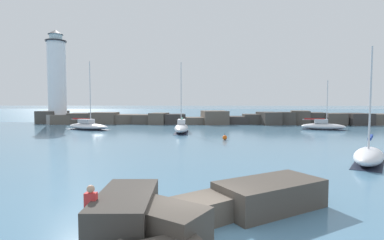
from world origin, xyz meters
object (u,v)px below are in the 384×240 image
(sailboat_moored_1, at_px, (369,156))
(person_on_rocks, at_px, (91,210))
(mooring_buoy_orange_near, at_px, (225,138))
(lighthouse, at_px, (57,82))
(sailboat_moored_4, at_px, (323,126))
(sailboat_moored_2, at_px, (181,127))
(sailboat_moored_3, at_px, (88,126))

(sailboat_moored_1, bearing_deg, person_on_rocks, -139.52)
(mooring_buoy_orange_near, bearing_deg, lighthouse, 143.43)
(sailboat_moored_1, relative_size, person_on_rocks, 4.44)
(lighthouse, distance_m, sailboat_moored_4, 48.99)
(sailboat_moored_4, bearing_deg, person_on_rocks, -118.79)
(sailboat_moored_1, bearing_deg, lighthouse, 138.63)
(lighthouse, height_order, sailboat_moored_2, lighthouse)
(sailboat_moored_2, distance_m, mooring_buoy_orange_near, 9.89)
(mooring_buoy_orange_near, bearing_deg, sailboat_moored_1, -53.52)
(sailboat_moored_2, distance_m, person_on_rocks, 33.14)
(lighthouse, bearing_deg, sailboat_moored_1, -41.37)
(sailboat_moored_4, bearing_deg, lighthouse, 168.03)
(sailboat_moored_2, height_order, mooring_buoy_orange_near, sailboat_moored_2)
(mooring_buoy_orange_near, bearing_deg, sailboat_moored_3, 151.16)
(sailboat_moored_4, xyz_separation_m, mooring_buoy_orange_near, (-15.79, -13.38, -0.32))
(sailboat_moored_2, distance_m, sailboat_moored_3, 15.17)
(sailboat_moored_2, relative_size, sailboat_moored_3, 0.93)
(sailboat_moored_4, height_order, mooring_buoy_orange_near, sailboat_moored_4)
(person_on_rocks, bearing_deg, sailboat_moored_1, 40.48)
(sailboat_moored_2, height_order, person_on_rocks, sailboat_moored_2)
(mooring_buoy_orange_near, bearing_deg, person_on_rocks, -102.02)
(person_on_rocks, bearing_deg, sailboat_moored_2, 90.60)
(sailboat_moored_1, height_order, sailboat_moored_3, sailboat_moored_3)
(sailboat_moored_3, bearing_deg, mooring_buoy_orange_near, -28.84)
(sailboat_moored_1, height_order, sailboat_moored_2, sailboat_moored_2)
(sailboat_moored_4, bearing_deg, mooring_buoy_orange_near, -139.72)
(sailboat_moored_3, relative_size, person_on_rocks, 5.77)
(mooring_buoy_orange_near, bearing_deg, sailboat_moored_4, 40.28)
(sailboat_moored_1, bearing_deg, sailboat_moored_3, 141.32)
(person_on_rocks, bearing_deg, lighthouse, 118.41)
(sailboat_moored_4, distance_m, mooring_buoy_orange_near, 20.70)
(lighthouse, height_order, sailboat_moored_1, lighthouse)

